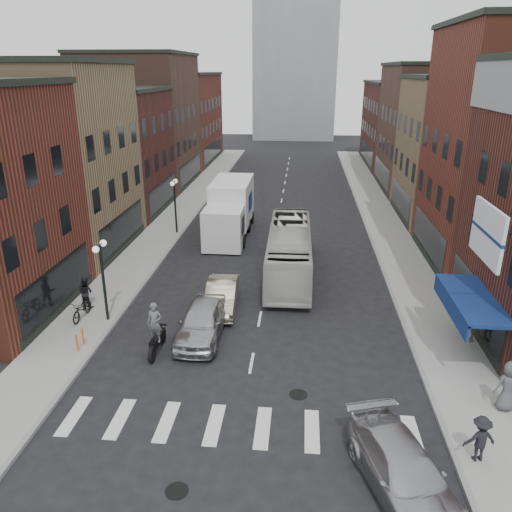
{
  "coord_description": "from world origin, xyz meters",
  "views": [
    {
      "loc": [
        1.88,
        -17.05,
        11.65
      ],
      "look_at": [
        -0.36,
        6.91,
        2.62
      ],
      "focal_mm": 35.0,
      "sensor_mm": 36.0,
      "label": 1
    }
  ],
  "objects_px": {
    "bike_rack": "(80,340)",
    "parked_bicycle": "(82,309)",
    "motorcycle_rider": "(156,330)",
    "ped_right_a": "(480,439)",
    "transit_bus": "(289,251)",
    "ped_right_c": "(509,386)",
    "box_truck": "(230,210)",
    "curb_car": "(404,472)",
    "billboard_sign": "(490,235)",
    "ped_left_solo": "(86,292)",
    "sedan_left_near": "(202,321)",
    "ped_right_b": "(471,325)",
    "sedan_left_far": "(222,296)",
    "streetlamp_near": "(102,267)",
    "streetlamp_far": "(175,196)"
  },
  "relations": [
    {
      "from": "billboard_sign",
      "to": "transit_bus",
      "type": "xyz_separation_m",
      "value": [
        -7.33,
        10.47,
        -4.66
      ]
    },
    {
      "from": "ped_right_b",
      "to": "bike_rack",
      "type": "bearing_deg",
      "value": 16.05
    },
    {
      "from": "bike_rack",
      "to": "curb_car",
      "type": "xyz_separation_m",
      "value": [
        12.68,
        -6.69,
        0.18
      ]
    },
    {
      "from": "ped_right_c",
      "to": "streetlamp_near",
      "type": "bearing_deg",
      "value": -29.67
    },
    {
      "from": "ped_right_b",
      "to": "motorcycle_rider",
      "type": "bearing_deg",
      "value": 17.19
    },
    {
      "from": "motorcycle_rider",
      "to": "ped_right_a",
      "type": "height_order",
      "value": "motorcycle_rider"
    },
    {
      "from": "parked_bicycle",
      "to": "motorcycle_rider",
      "type": "bearing_deg",
      "value": -27.5
    },
    {
      "from": "billboard_sign",
      "to": "ped_right_b",
      "type": "bearing_deg",
      "value": 71.3
    },
    {
      "from": "transit_bus",
      "to": "ped_left_solo",
      "type": "bearing_deg",
      "value": -151.4
    },
    {
      "from": "ped_left_solo",
      "to": "motorcycle_rider",
      "type": "bearing_deg",
      "value": 157.03
    },
    {
      "from": "bike_rack",
      "to": "sedan_left_far",
      "type": "relative_size",
      "value": 0.18
    },
    {
      "from": "curb_car",
      "to": "billboard_sign",
      "type": "bearing_deg",
      "value": 42.04
    },
    {
      "from": "streetlamp_far",
      "to": "billboard_sign",
      "type": "bearing_deg",
      "value": -47.59
    },
    {
      "from": "bike_rack",
      "to": "ped_right_c",
      "type": "relative_size",
      "value": 0.42
    },
    {
      "from": "box_truck",
      "to": "parked_bicycle",
      "type": "xyz_separation_m",
      "value": [
        -5.31,
        -14.11,
        -1.29
      ]
    },
    {
      "from": "streetlamp_near",
      "to": "ped_right_c",
      "type": "distance_m",
      "value": 17.74
    },
    {
      "from": "billboard_sign",
      "to": "parked_bicycle",
      "type": "distance_m",
      "value": 18.44
    },
    {
      "from": "motorcycle_rider",
      "to": "ped_right_c",
      "type": "xyz_separation_m",
      "value": [
        13.63,
        -2.78,
        -0.01
      ]
    },
    {
      "from": "streetlamp_near",
      "to": "streetlamp_far",
      "type": "xyz_separation_m",
      "value": [
        0.0,
        14.0,
        0.0
      ]
    },
    {
      "from": "bike_rack",
      "to": "parked_bicycle",
      "type": "distance_m",
      "value": 2.91
    },
    {
      "from": "transit_bus",
      "to": "sedan_left_near",
      "type": "relative_size",
      "value": 2.18
    },
    {
      "from": "billboard_sign",
      "to": "streetlamp_near",
      "type": "relative_size",
      "value": 0.9
    },
    {
      "from": "ped_left_solo",
      "to": "parked_bicycle",
      "type": "bearing_deg",
      "value": 119.79
    },
    {
      "from": "sedan_left_far",
      "to": "ped_right_a",
      "type": "bearing_deg",
      "value": -48.85
    },
    {
      "from": "curb_car",
      "to": "ped_right_b",
      "type": "bearing_deg",
      "value": 45.83
    },
    {
      "from": "ped_right_b",
      "to": "sedan_left_far",
      "type": "bearing_deg",
      "value": -3.35
    },
    {
      "from": "streetlamp_far",
      "to": "ped_right_a",
      "type": "bearing_deg",
      "value": -55.65
    },
    {
      "from": "billboard_sign",
      "to": "bike_rack",
      "type": "height_order",
      "value": "billboard_sign"
    },
    {
      "from": "streetlamp_near",
      "to": "sedan_left_near",
      "type": "height_order",
      "value": "streetlamp_near"
    },
    {
      "from": "motorcycle_rider",
      "to": "ped_right_c",
      "type": "bearing_deg",
      "value": -9.06
    },
    {
      "from": "ped_right_a",
      "to": "transit_bus",
      "type": "bearing_deg",
      "value": -77.47
    },
    {
      "from": "box_truck",
      "to": "sedan_left_near",
      "type": "bearing_deg",
      "value": -86.66
    },
    {
      "from": "motorcycle_rider",
      "to": "ped_right_c",
      "type": "relative_size",
      "value": 1.25
    },
    {
      "from": "sedan_left_near",
      "to": "curb_car",
      "type": "height_order",
      "value": "sedan_left_near"
    },
    {
      "from": "sedan_left_far",
      "to": "parked_bicycle",
      "type": "xyz_separation_m",
      "value": [
        -6.6,
        -1.99,
        -0.08
      ]
    },
    {
      "from": "parked_bicycle",
      "to": "ped_right_c",
      "type": "height_order",
      "value": "ped_right_c"
    },
    {
      "from": "ped_right_a",
      "to": "ped_right_c",
      "type": "height_order",
      "value": "ped_right_c"
    },
    {
      "from": "streetlamp_near",
      "to": "box_truck",
      "type": "xyz_separation_m",
      "value": [
        4.05,
        14.13,
        -0.98
      ]
    },
    {
      "from": "transit_bus",
      "to": "ped_right_c",
      "type": "height_order",
      "value": "transit_bus"
    },
    {
      "from": "box_truck",
      "to": "bike_rack",
      "type": "bearing_deg",
      "value": -104.11
    },
    {
      "from": "billboard_sign",
      "to": "ped_left_solo",
      "type": "bearing_deg",
      "value": 164.91
    },
    {
      "from": "ped_right_a",
      "to": "curb_car",
      "type": "bearing_deg",
      "value": 18.16
    },
    {
      "from": "ped_right_a",
      "to": "motorcycle_rider",
      "type": "bearing_deg",
      "value": -35.26
    },
    {
      "from": "sedan_left_far",
      "to": "parked_bicycle",
      "type": "distance_m",
      "value": 6.89
    },
    {
      "from": "ped_right_c",
      "to": "parked_bicycle",
      "type": "bearing_deg",
      "value": -28.55
    },
    {
      "from": "ped_left_solo",
      "to": "ped_right_c",
      "type": "bearing_deg",
      "value": 175.82
    },
    {
      "from": "sedan_left_near",
      "to": "parked_bicycle",
      "type": "distance_m",
      "value": 6.26
    },
    {
      "from": "transit_bus",
      "to": "ped_right_a",
      "type": "distance_m",
      "value": 16.28
    },
    {
      "from": "ped_left_solo",
      "to": "ped_right_a",
      "type": "height_order",
      "value": "ped_left_solo"
    },
    {
      "from": "box_truck",
      "to": "curb_car",
      "type": "relative_size",
      "value": 1.79
    }
  ]
}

